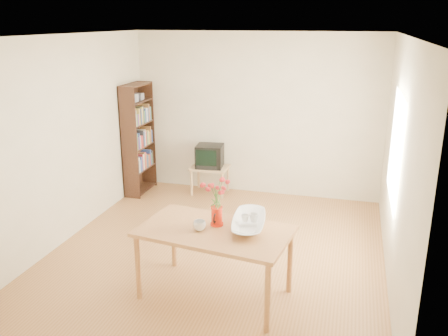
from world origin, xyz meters
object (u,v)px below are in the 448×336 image
(table, at_px, (215,236))
(television, at_px, (210,155))
(pitcher, at_px, (217,217))
(mug, at_px, (200,226))
(bowl, at_px, (249,204))

(table, height_order, television, television)
(pitcher, distance_m, mug, 0.22)
(table, xyz_separation_m, television, (-0.94, 2.93, -0.03))
(television, bearing_deg, pitcher, -78.06)
(television, bearing_deg, bowl, -71.88)
(pitcher, height_order, television, pitcher)
(pitcher, distance_m, bowl, 0.36)
(table, relative_size, bowl, 3.24)
(pitcher, height_order, bowl, bowl)
(pitcher, height_order, mug, pitcher)
(table, xyz_separation_m, pitcher, (-0.01, 0.11, 0.17))
(pitcher, bearing_deg, mug, -129.89)
(mug, xyz_separation_m, bowl, (0.45, 0.24, 0.18))
(table, height_order, bowl, bowl)
(table, bearing_deg, pitcher, 102.57)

